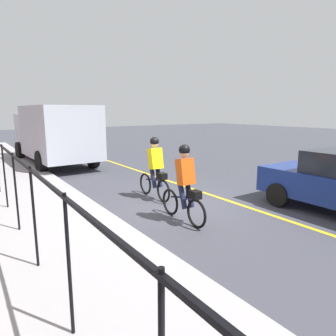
# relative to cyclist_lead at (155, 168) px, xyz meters

# --- Properties ---
(ground_plane) EXTENTS (80.00, 80.00, 0.00)m
(ground_plane) POSITION_rel_cyclist_lead_xyz_m (-0.86, -0.02, -0.91)
(ground_plane) COLOR #3E3F48
(lane_line_centre) EXTENTS (36.00, 0.12, 0.01)m
(lane_line_centre) POSITION_rel_cyclist_lead_xyz_m (-0.86, -1.62, -0.91)
(lane_line_centre) COLOR yellow
(lane_line_centre) RESTS_ON ground
(sidewalk) EXTENTS (40.00, 3.20, 0.15)m
(sidewalk) POSITION_rel_cyclist_lead_xyz_m (-0.86, 3.38, -0.84)
(sidewalk) COLOR #A19FA1
(sidewalk) RESTS_ON ground
(iron_fence) EXTENTS (19.79, 0.04, 1.60)m
(iron_fence) POSITION_rel_cyclist_lead_xyz_m (0.14, 3.78, 0.42)
(iron_fence) COLOR black
(iron_fence) RESTS_ON sidewalk
(cyclist_lead) EXTENTS (1.71, 0.37, 1.83)m
(cyclist_lead) POSITION_rel_cyclist_lead_xyz_m (0.00, 0.00, 0.00)
(cyclist_lead) COLOR black
(cyclist_lead) RESTS_ON ground
(cyclist_follow) EXTENTS (1.71, 0.37, 1.83)m
(cyclist_follow) POSITION_rel_cyclist_lead_xyz_m (-2.01, 0.45, 0.00)
(cyclist_follow) COLOR black
(cyclist_follow) RESTS_ON ground
(box_truck_background) EXTENTS (6.78, 2.70, 2.78)m
(box_truck_background) POSITION_rel_cyclist_lead_xyz_m (7.59, 0.91, 0.64)
(box_truck_background) COLOR #B3B8C7
(box_truck_background) RESTS_ON ground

